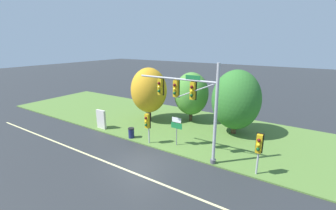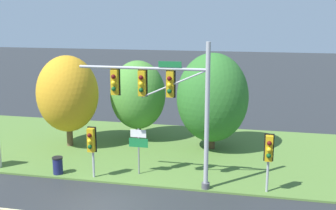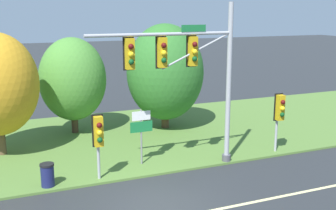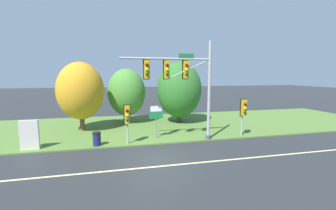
{
  "view_description": "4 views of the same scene",
  "coord_description": "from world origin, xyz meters",
  "px_view_note": "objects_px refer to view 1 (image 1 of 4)",
  "views": [
    {
      "loc": [
        9.45,
        -11.13,
        8.45
      ],
      "look_at": [
        -0.22,
        3.92,
        3.46
      ],
      "focal_mm": 24.0,
      "sensor_mm": 36.0,
      "label": 1
    },
    {
      "loc": [
        6.72,
        -16.44,
        8.48
      ],
      "look_at": [
        2.12,
        4.46,
        3.8
      ],
      "focal_mm": 45.0,
      "sensor_mm": 36.0,
      "label": 2
    },
    {
      "loc": [
        -5.15,
        -13.14,
        6.9
      ],
      "look_at": [
        1.63,
        3.09,
        2.9
      ],
      "focal_mm": 45.0,
      "sensor_mm": 36.0,
      "label": 3
    },
    {
      "loc": [
        -2.24,
        -12.4,
        4.83
      ],
      "look_at": [
        1.37,
        2.95,
        2.71
      ],
      "focal_mm": 24.0,
      "sensor_mm": 36.0,
      "label": 4
    }
  ],
  "objects_px": {
    "tree_left_of_mast": "(191,94)",
    "info_kiosk": "(101,119)",
    "pedestrian_signal_near_kerb": "(147,122)",
    "tree_nearest_road": "(149,90)",
    "pedestrian_signal_further_along": "(259,146)",
    "tree_behind_signpost": "(236,100)",
    "route_sign_post": "(177,126)",
    "trash_bin": "(131,133)",
    "traffic_signal_mast": "(190,99)"
  },
  "relations": [
    {
      "from": "tree_left_of_mast",
      "to": "info_kiosk",
      "type": "distance_m",
      "value": 9.72
    },
    {
      "from": "pedestrian_signal_near_kerb",
      "to": "tree_nearest_road",
      "type": "xyz_separation_m",
      "value": [
        -3.59,
        4.94,
        1.46
      ]
    },
    {
      "from": "pedestrian_signal_near_kerb",
      "to": "pedestrian_signal_further_along",
      "type": "distance_m",
      "value": 8.81
    },
    {
      "from": "tree_behind_signpost",
      "to": "info_kiosk",
      "type": "xyz_separation_m",
      "value": [
        -11.57,
        -5.92,
        -2.33
      ]
    },
    {
      "from": "route_sign_post",
      "to": "pedestrian_signal_further_along",
      "type": "bearing_deg",
      "value": -8.9
    },
    {
      "from": "pedestrian_signal_near_kerb",
      "to": "info_kiosk",
      "type": "height_order",
      "value": "pedestrian_signal_near_kerb"
    },
    {
      "from": "tree_nearest_road",
      "to": "trash_bin",
      "type": "relative_size",
      "value": 6.26
    },
    {
      "from": "traffic_signal_mast",
      "to": "tree_left_of_mast",
      "type": "bearing_deg",
      "value": 116.19
    },
    {
      "from": "traffic_signal_mast",
      "to": "route_sign_post",
      "type": "relative_size",
      "value": 2.86
    },
    {
      "from": "tree_left_of_mast",
      "to": "tree_behind_signpost",
      "type": "height_order",
      "value": "tree_behind_signpost"
    },
    {
      "from": "traffic_signal_mast",
      "to": "route_sign_post",
      "type": "distance_m",
      "value": 3.5
    },
    {
      "from": "pedestrian_signal_further_along",
      "to": "info_kiosk",
      "type": "xyz_separation_m",
      "value": [
        -14.94,
        0.29,
        -1.14
      ]
    },
    {
      "from": "tree_nearest_road",
      "to": "tree_behind_signpost",
      "type": "distance_m",
      "value": 9.12
    },
    {
      "from": "pedestrian_signal_near_kerb",
      "to": "info_kiosk",
      "type": "distance_m",
      "value": 6.22
    },
    {
      "from": "pedestrian_signal_further_along",
      "to": "route_sign_post",
      "type": "relative_size",
      "value": 1.17
    },
    {
      "from": "pedestrian_signal_further_along",
      "to": "trash_bin",
      "type": "distance_m",
      "value": 10.97
    },
    {
      "from": "pedestrian_signal_near_kerb",
      "to": "trash_bin",
      "type": "height_order",
      "value": "pedestrian_signal_near_kerb"
    },
    {
      "from": "route_sign_post",
      "to": "tree_nearest_road",
      "type": "height_order",
      "value": "tree_nearest_road"
    },
    {
      "from": "route_sign_post",
      "to": "tree_nearest_road",
      "type": "distance_m",
      "value": 7.14
    },
    {
      "from": "info_kiosk",
      "to": "route_sign_post",
      "type": "bearing_deg",
      "value": 5.12
    },
    {
      "from": "tree_nearest_road",
      "to": "tree_left_of_mast",
      "type": "distance_m",
      "value": 4.59
    },
    {
      "from": "tree_nearest_road",
      "to": "tree_left_of_mast",
      "type": "bearing_deg",
      "value": 30.95
    },
    {
      "from": "traffic_signal_mast",
      "to": "tree_behind_signpost",
      "type": "relative_size",
      "value": 1.18
    },
    {
      "from": "traffic_signal_mast",
      "to": "tree_nearest_road",
      "type": "relative_size",
      "value": 1.22
    },
    {
      "from": "route_sign_post",
      "to": "tree_nearest_road",
      "type": "bearing_deg",
      "value": 146.29
    },
    {
      "from": "tree_left_of_mast",
      "to": "pedestrian_signal_further_along",
      "type": "bearing_deg",
      "value": -40.51
    },
    {
      "from": "pedestrian_signal_further_along",
      "to": "route_sign_post",
      "type": "distance_m",
      "value": 6.72
    },
    {
      "from": "tree_nearest_road",
      "to": "pedestrian_signal_further_along",
      "type": "bearing_deg",
      "value": -21.5
    },
    {
      "from": "pedestrian_signal_further_along",
      "to": "tree_left_of_mast",
      "type": "bearing_deg",
      "value": 139.49
    },
    {
      "from": "pedestrian_signal_near_kerb",
      "to": "route_sign_post",
      "type": "height_order",
      "value": "pedestrian_signal_near_kerb"
    },
    {
      "from": "traffic_signal_mast",
      "to": "pedestrian_signal_further_along",
      "type": "distance_m",
      "value": 5.42
    },
    {
      "from": "pedestrian_signal_near_kerb",
      "to": "tree_nearest_road",
      "type": "distance_m",
      "value": 6.27
    },
    {
      "from": "route_sign_post",
      "to": "trash_bin",
      "type": "xyz_separation_m",
      "value": [
        -4.22,
        -0.9,
        -1.2
      ]
    },
    {
      "from": "tree_nearest_road",
      "to": "route_sign_post",
      "type": "bearing_deg",
      "value": -33.71
    },
    {
      "from": "pedestrian_signal_near_kerb",
      "to": "info_kiosk",
      "type": "bearing_deg",
      "value": 176.76
    },
    {
      "from": "route_sign_post",
      "to": "pedestrian_signal_near_kerb",
      "type": "bearing_deg",
      "value": -153.37
    },
    {
      "from": "tree_nearest_road",
      "to": "traffic_signal_mast",
      "type": "bearing_deg",
      "value": -33.46
    },
    {
      "from": "pedestrian_signal_further_along",
      "to": "tree_nearest_road",
      "type": "xyz_separation_m",
      "value": [
        -12.39,
        4.88,
        1.31
      ]
    },
    {
      "from": "traffic_signal_mast",
      "to": "tree_left_of_mast",
      "type": "height_order",
      "value": "traffic_signal_mast"
    },
    {
      "from": "traffic_signal_mast",
      "to": "pedestrian_signal_near_kerb",
      "type": "height_order",
      "value": "traffic_signal_mast"
    },
    {
      "from": "pedestrian_signal_near_kerb",
      "to": "tree_nearest_road",
      "type": "bearing_deg",
      "value": 126.0
    },
    {
      "from": "pedestrian_signal_near_kerb",
      "to": "tree_behind_signpost",
      "type": "relative_size",
      "value": 0.45
    },
    {
      "from": "pedestrian_signal_further_along",
      "to": "tree_nearest_road",
      "type": "distance_m",
      "value": 13.38
    },
    {
      "from": "tree_left_of_mast",
      "to": "traffic_signal_mast",
      "type": "bearing_deg",
      "value": -63.81
    },
    {
      "from": "route_sign_post",
      "to": "trash_bin",
      "type": "bearing_deg",
      "value": -168.0
    },
    {
      "from": "pedestrian_signal_further_along",
      "to": "tree_nearest_road",
      "type": "bearing_deg",
      "value": 158.5
    },
    {
      "from": "trash_bin",
      "to": "info_kiosk",
      "type": "bearing_deg",
      "value": 177.85
    },
    {
      "from": "traffic_signal_mast",
      "to": "tree_left_of_mast",
      "type": "distance_m",
      "value": 8.29
    },
    {
      "from": "traffic_signal_mast",
      "to": "tree_behind_signpost",
      "type": "bearing_deg",
      "value": 76.67
    },
    {
      "from": "tree_behind_signpost",
      "to": "trash_bin",
      "type": "bearing_deg",
      "value": -140.94
    }
  ]
}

